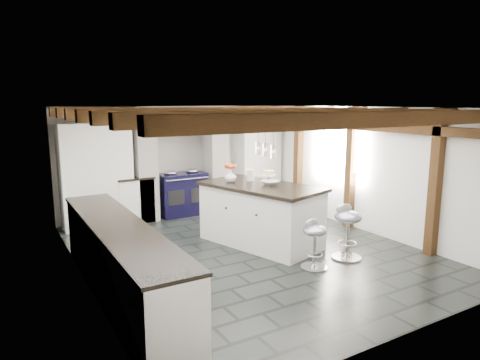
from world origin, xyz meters
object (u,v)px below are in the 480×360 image
range_cooker (182,193)px  bar_stool_far (314,238)px  bar_stool_near (347,225)px  kitchen_island (261,214)px

range_cooker → bar_stool_far: range_cooker is taller
range_cooker → bar_stool_near: size_ratio=1.18×
bar_stool_near → bar_stool_far: size_ratio=1.17×
range_cooker → kitchen_island: (0.39, -2.47, 0.06)m
range_cooker → kitchen_island: size_ratio=0.44×
bar_stool_near → bar_stool_far: 0.70m
bar_stool_far → range_cooker: bearing=91.1°
range_cooker → bar_stool_far: (0.46, -3.79, -0.01)m
kitchen_island → bar_stool_far: 1.32m
bar_stool_far → bar_stool_near: bearing=-1.4°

